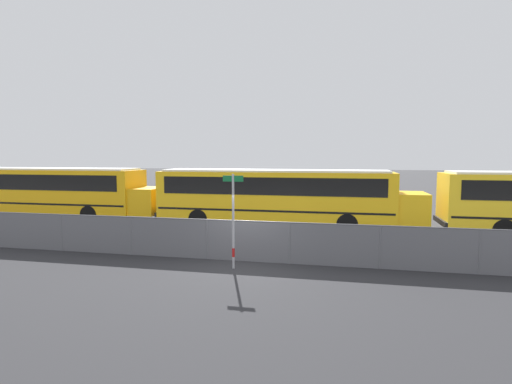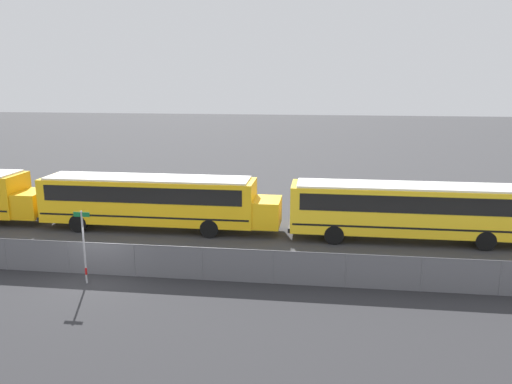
# 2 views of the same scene
# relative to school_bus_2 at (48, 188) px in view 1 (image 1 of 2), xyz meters

# --- Properties ---
(ground_plane) EXTENTS (200.00, 200.00, 0.00)m
(ground_plane) POSITION_rel_school_bus_2_xyz_m (14.00, -7.06, -1.84)
(ground_plane) COLOR #38383A
(road_strip) EXTENTS (146.77, 12.00, 0.01)m
(road_strip) POSITION_rel_school_bus_2_xyz_m (14.00, -13.06, -1.84)
(road_strip) COLOR #2B2B2D
(road_strip) RESTS_ON ground_plane
(fence) EXTENTS (112.84, 0.07, 1.49)m
(fence) POSITION_rel_school_bus_2_xyz_m (14.00, -7.06, -1.08)
(fence) COLOR #9EA0A5
(fence) RESTS_ON ground_plane
(school_bus_2) EXTENTS (13.80, 2.51, 3.07)m
(school_bus_2) POSITION_rel_school_bus_2_xyz_m (0.00, 0.00, 0.00)
(school_bus_2) COLOR #EDA80F
(school_bus_2) RESTS_ON ground_plane
(school_bus_3) EXTENTS (13.80, 2.51, 3.07)m
(school_bus_3) POSITION_rel_school_bus_2_xyz_m (14.09, -0.14, 0.00)
(school_bus_3) COLOR yellow
(school_bus_3) RESTS_ON ground_plane
(street_sign) EXTENTS (0.70, 0.09, 3.19)m
(street_sign) POSITION_rel_school_bus_2_xyz_m (13.76, -8.05, -0.15)
(street_sign) COLOR #B7B7BC
(street_sign) RESTS_ON ground_plane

